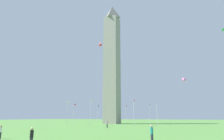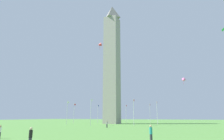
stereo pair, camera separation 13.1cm
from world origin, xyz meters
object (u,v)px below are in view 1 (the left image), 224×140
object	(u,v)px
flagpole_n	(126,113)
flagpole_s	(91,111)
flagpole_w	(157,111)
flagpole_se	(67,111)
kite_green_diamond	(224,29)
kite_red_delta	(100,45)
flagpole_e	(74,112)
kite_pink_delta	(184,80)
flagpole_ne	(98,113)
person_white_shirt	(0,132)
flagpole_sw	(134,111)
person_black_shirt	(31,137)
flagpole_nw	(150,112)
person_gray_shirt	(107,124)
person_teal_shirt	(152,133)
obelisk_monument	(112,61)

from	to	relation	value
flagpole_n	flagpole_s	xyz separation A→B (m)	(-34.73, 0.00, 0.00)
flagpole_n	flagpole_w	distance (m)	24.56
flagpole_se	kite_green_diamond	size ratio (longest dim) A/B	3.03
flagpole_se	kite_red_delta	xyz separation A→B (m)	(0.20, -12.33, 23.50)
flagpole_e	kite_pink_delta	world-z (taller)	kite_pink_delta
flagpole_ne	person_white_shirt	xyz separation A→B (m)	(-66.64, -19.60, -3.67)
flagpole_sw	person_black_shirt	world-z (taller)	flagpole_sw
flagpole_n	kite_red_delta	world-z (taller)	kite_red_delta
flagpole_ne	flagpole_sw	bearing A→B (deg)	-135.00
kite_green_diamond	flagpole_nw	bearing A→B (deg)	49.06
flagpole_s	flagpole_nw	world-z (taller)	same
flagpole_s	person_gray_shirt	world-z (taller)	flagpole_s
kite_green_diamond	flagpole_n	bearing A→B (deg)	53.97
flagpole_e	flagpole_se	distance (m)	13.29
flagpole_s	person_teal_shirt	size ratio (longest dim) A/B	4.61
flagpole_n	person_white_shirt	xyz separation A→B (m)	(-71.73, -7.32, -3.67)
flagpole_e	flagpole_nw	distance (m)	32.09
obelisk_monument	person_white_shirt	world-z (taller)	obelisk_monument
kite_red_delta	kite_green_diamond	distance (m)	39.67
flagpole_se	flagpole_sw	world-z (taller)	same
person_teal_shirt	person_black_shirt	bearing A→B (deg)	131.59
person_white_shirt	kite_green_diamond	world-z (taller)	kite_green_diamond
flagpole_s	person_teal_shirt	world-z (taller)	flagpole_s
flagpole_s	flagpole_se	bearing A→B (deg)	67.50
flagpole_ne	flagpole_s	bearing A→B (deg)	-157.50
flagpole_e	flagpole_sw	distance (m)	32.09
flagpole_e	flagpole_se	xyz separation A→B (m)	(-12.28, -5.09, 0.00)
obelisk_monument	flagpole_ne	world-z (taller)	obelisk_monument
obelisk_monument	kite_red_delta	distance (m)	12.36
flagpole_e	flagpole_nw	size ratio (longest dim) A/B	1.00
person_teal_shirt	kite_green_diamond	world-z (taller)	kite_green_diamond
person_black_shirt	person_teal_shirt	distance (m)	12.15
flagpole_se	person_gray_shirt	world-z (taller)	flagpole_se
person_teal_shirt	person_white_shirt	bearing A→B (deg)	104.95
flagpole_e	kite_red_delta	world-z (taller)	kite_red_delta
flagpole_w	person_black_shirt	distance (m)	58.15
flagpole_se	person_white_shirt	size ratio (longest dim) A/B	5.07
flagpole_n	flagpole_nw	bearing A→B (deg)	-112.50
flagpole_e	flagpole_sw	bearing A→B (deg)	-112.50
flagpole_n	person_black_shirt	world-z (taller)	flagpole_n
flagpole_ne	person_white_shirt	distance (m)	69.56
flagpole_n	flagpole_ne	bearing A→B (deg)	112.50
flagpole_sw	kite_red_delta	distance (m)	26.49
person_teal_shirt	flagpole_ne	bearing A→B (deg)	32.96
person_black_shirt	kite_red_delta	distance (m)	55.61
flagpole_n	flagpole_e	xyz separation A→B (m)	(-17.37, 17.37, 0.00)
flagpole_s	person_black_shirt	size ratio (longest dim) A/B	4.75
person_black_shirt	person_teal_shirt	world-z (taller)	person_teal_shirt
flagpole_sw	kite_pink_delta	size ratio (longest dim) A/B	4.25
flagpole_sw	person_gray_shirt	world-z (taller)	flagpole_sw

